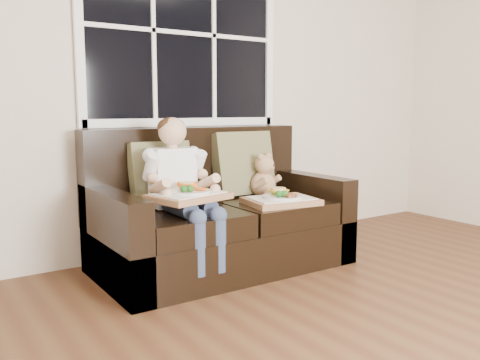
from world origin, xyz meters
TOP-DOWN VIEW (x-y plane):
  - window_back at (-0.42, 2.48)m, footprint 1.62×0.04m
  - loveseat at (-0.42, 2.02)m, footprint 1.70×0.92m
  - pillow_left at (-0.78, 2.17)m, footprint 0.43×0.20m
  - pillow_right at (-0.10, 2.17)m, footprint 0.47×0.22m
  - child at (-0.77, 1.90)m, footprint 0.40×0.60m
  - teddy_bear at (-0.02, 2.02)m, footprint 0.24×0.28m
  - tray_left at (-0.79, 1.74)m, footprint 0.51×0.43m
  - tray_right at (-0.10, 1.71)m, footprint 0.51×0.42m

SIDE VIEW (x-z plane):
  - loveseat at x=-0.42m, z-range -0.17..0.79m
  - tray_right at x=-0.10m, z-range 0.43..0.54m
  - tray_left at x=-0.79m, z-range 0.53..0.63m
  - teddy_bear at x=-0.02m, z-range 0.42..0.75m
  - child at x=-0.77m, z-range 0.20..1.11m
  - pillow_left at x=-0.78m, z-range 0.44..0.88m
  - pillow_right at x=-0.10m, z-range 0.44..0.93m
  - window_back at x=-0.42m, z-range 0.96..2.33m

